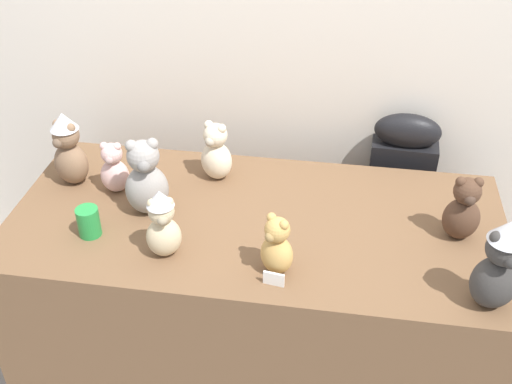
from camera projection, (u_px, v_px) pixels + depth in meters
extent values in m
cube|color=silver|center=(282.00, 21.00, 2.53)|extent=(7.00, 0.08, 2.60)
cube|color=brown|center=(256.00, 295.00, 2.51)|extent=(1.83, 0.85, 0.79)
cube|color=black|center=(393.00, 221.00, 2.88)|extent=(0.29, 0.13, 0.83)
ellipsoid|color=black|center=(408.00, 131.00, 2.60)|extent=(0.29, 0.13, 0.15)
ellipsoid|color=#CCB78E|center=(164.00, 237.00, 2.08)|extent=(0.15, 0.14, 0.15)
sphere|color=#CCB78E|center=(161.00, 211.00, 2.02)|extent=(0.09, 0.09, 0.09)
sphere|color=#CCB78E|center=(152.00, 204.00, 1.99)|extent=(0.03, 0.03, 0.03)
sphere|color=#CCB78E|center=(169.00, 202.00, 2.00)|extent=(0.03, 0.03, 0.03)
sphere|color=#9D8E71|center=(162.00, 220.00, 1.99)|extent=(0.04, 0.04, 0.04)
cone|color=silver|center=(160.00, 198.00, 1.99)|extent=(0.09, 0.09, 0.06)
ellipsoid|color=#4C3323|center=(461.00, 219.00, 2.15)|extent=(0.14, 0.12, 0.16)
sphere|color=#4C3323|center=(468.00, 191.00, 2.08)|extent=(0.09, 0.09, 0.09)
sphere|color=#4C3323|center=(461.00, 182.00, 2.07)|extent=(0.04, 0.04, 0.04)
sphere|color=#4C3323|center=(479.00, 182.00, 2.06)|extent=(0.04, 0.04, 0.04)
sphere|color=#412E23|center=(470.00, 200.00, 2.06)|extent=(0.04, 0.04, 0.04)
ellipsoid|color=#383533|center=(494.00, 282.00, 1.87)|extent=(0.18, 0.16, 0.18)
sphere|color=#383533|center=(505.00, 248.00, 1.80)|extent=(0.11, 0.11, 0.11)
sphere|color=#383533|center=(497.00, 238.00, 1.77)|extent=(0.04, 0.04, 0.04)
sphere|color=#32302E|center=(511.00, 261.00, 1.76)|extent=(0.05, 0.05, 0.05)
cone|color=silver|center=(510.00, 231.00, 1.76)|extent=(0.11, 0.11, 0.07)
ellipsoid|color=#7F6047|center=(72.00, 163.00, 2.43)|extent=(0.17, 0.16, 0.17)
sphere|color=#7F6047|center=(66.00, 135.00, 2.36)|extent=(0.10, 0.10, 0.10)
sphere|color=#7F6047|center=(58.00, 124.00, 2.35)|extent=(0.04, 0.04, 0.04)
sphere|color=#7F6047|center=(70.00, 128.00, 2.32)|extent=(0.04, 0.04, 0.04)
sphere|color=brown|center=(58.00, 143.00, 2.33)|extent=(0.04, 0.04, 0.04)
cone|color=silver|center=(63.00, 121.00, 2.32)|extent=(0.11, 0.11, 0.07)
ellipsoid|color=beige|center=(115.00, 176.00, 2.39)|extent=(0.12, 0.10, 0.14)
sphere|color=beige|center=(112.00, 154.00, 2.33)|extent=(0.08, 0.08, 0.08)
sphere|color=beige|center=(104.00, 146.00, 2.32)|extent=(0.03, 0.03, 0.03)
sphere|color=beige|center=(117.00, 147.00, 2.31)|extent=(0.03, 0.03, 0.03)
sphere|color=#A88783|center=(109.00, 160.00, 2.31)|extent=(0.03, 0.03, 0.03)
ellipsoid|color=tan|center=(277.00, 254.00, 2.01)|extent=(0.15, 0.14, 0.14)
sphere|color=tan|center=(277.00, 230.00, 1.95)|extent=(0.08, 0.08, 0.08)
sphere|color=tan|center=(271.00, 218.00, 1.95)|extent=(0.03, 0.03, 0.03)
sphere|color=tan|center=(284.00, 225.00, 1.92)|extent=(0.03, 0.03, 0.03)
sphere|color=olive|center=(270.00, 237.00, 1.93)|extent=(0.03, 0.03, 0.03)
ellipsoid|color=beige|center=(217.00, 161.00, 2.46)|extent=(0.16, 0.15, 0.16)
sphere|color=beige|center=(215.00, 135.00, 2.39)|extent=(0.09, 0.09, 0.09)
sphere|color=beige|center=(209.00, 125.00, 2.39)|extent=(0.04, 0.04, 0.04)
sphere|color=beige|center=(222.00, 128.00, 2.36)|extent=(0.04, 0.04, 0.04)
sphere|color=#ABA08A|center=(210.00, 142.00, 2.37)|extent=(0.04, 0.04, 0.04)
ellipsoid|color=gray|center=(147.00, 189.00, 2.27)|extent=(0.19, 0.18, 0.19)
sphere|color=gray|center=(143.00, 156.00, 2.18)|extent=(0.12, 0.12, 0.12)
sphere|color=gray|center=(131.00, 146.00, 2.15)|extent=(0.04, 0.04, 0.04)
sphere|color=gray|center=(152.00, 144.00, 2.16)|extent=(0.04, 0.04, 0.04)
sphere|color=slate|center=(144.00, 166.00, 2.15)|extent=(0.05, 0.05, 0.05)
cylinder|color=#238C3D|center=(89.00, 222.00, 2.18)|extent=(0.08, 0.08, 0.11)
cube|color=white|center=(274.00, 279.00, 1.98)|extent=(0.07, 0.02, 0.05)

